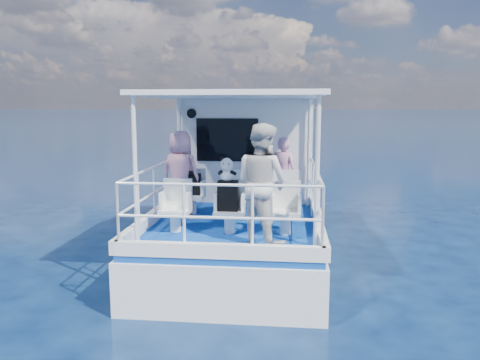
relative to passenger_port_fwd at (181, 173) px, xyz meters
name	(u,v)px	position (x,y,z in m)	size (l,w,h in m)	color
ground	(237,264)	(1.09, -0.15, -1.70)	(2000.00, 2000.00, 0.00)	#071737
hull	(242,248)	(1.09, 0.85, -1.70)	(3.00, 7.00, 1.60)	white
deck	(242,208)	(1.09, 0.85, -0.85)	(2.90, 6.90, 0.10)	navy
cabin	(248,148)	(1.09, 2.15, 0.30)	(2.85, 2.00, 2.20)	white
canopy	(236,95)	(1.09, -0.35, 1.44)	(3.00, 3.20, 0.08)	white
canopy_posts	(235,160)	(1.09, -0.40, 0.30)	(2.77, 2.97, 2.20)	white
railings	(233,197)	(1.09, -0.72, -0.30)	(2.84, 3.59, 1.00)	white
seat_port_fwd	(192,204)	(0.19, 0.05, -0.61)	(0.48, 0.46, 0.38)	white
seat_center_fwd	(238,205)	(1.09, 0.05, -0.61)	(0.48, 0.46, 0.38)	white
seat_stbd_fwd	(286,206)	(1.99, 0.05, -0.61)	(0.48, 0.46, 0.38)	white
seat_port_aft	(175,220)	(0.19, -1.25, -0.61)	(0.48, 0.46, 0.38)	white
seat_center_aft	(230,221)	(1.09, -1.25, -0.61)	(0.48, 0.46, 0.38)	white
seat_stbd_aft	(285,223)	(1.99, -1.25, -0.61)	(0.48, 0.46, 0.38)	white
passenger_port_fwd	(181,173)	(0.00, 0.00, 0.00)	(0.60, 0.43, 1.59)	pink
passenger_stbd_fwd	(283,174)	(1.93, 0.53, -0.07)	(0.53, 0.35, 1.46)	#C982A4
passenger_stbd_aft	(262,183)	(1.63, -1.69, 0.10)	(0.87, 0.68, 1.80)	beige
backpack_port	(193,184)	(0.22, 0.03, -0.22)	(0.30, 0.17, 0.40)	black
backpack_center	(228,196)	(1.07, -1.29, -0.17)	(0.32, 0.18, 0.49)	black
compact_camera	(192,172)	(0.21, 0.01, 0.01)	(0.09, 0.06, 0.06)	black
panda	(227,169)	(1.05, -1.29, 0.26)	(0.25, 0.21, 0.39)	white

